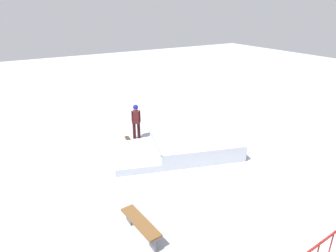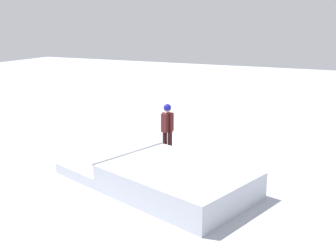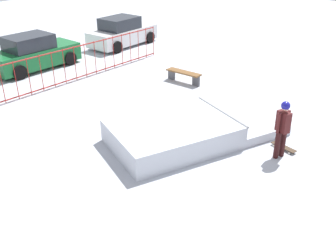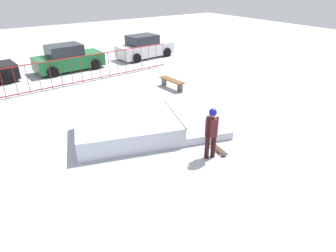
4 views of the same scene
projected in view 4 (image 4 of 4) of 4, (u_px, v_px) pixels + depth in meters
name	position (u px, v px, depth m)	size (l,w,h in m)	color
ground_plane	(139.00, 133.00, 10.91)	(60.00, 60.00, 0.00)	#B2B7C1
skate_ramp	(140.00, 127.00, 10.63)	(5.93, 4.11, 0.74)	silver
skater	(211.00, 130.00, 8.99)	(0.42, 0.43, 1.73)	black
skateboard	(218.00, 149.00, 9.73)	(0.35, 0.82, 0.09)	#3F2D1E
perimeter_fence	(76.00, 70.00, 15.60)	(11.68, 0.69, 1.50)	maroon
park_bench	(172.00, 82.00, 15.12)	(0.54, 1.65, 0.48)	brown
parked_car_green	(68.00, 59.00, 17.92)	(4.20, 2.12, 1.60)	#196B33
parked_car_white	(144.00, 47.00, 20.81)	(4.25, 2.24, 1.60)	white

